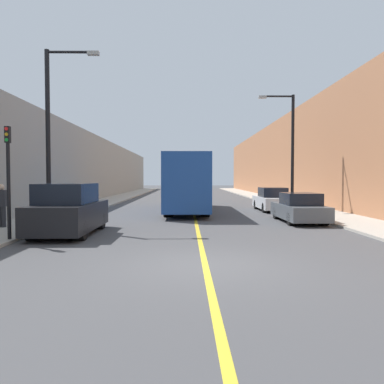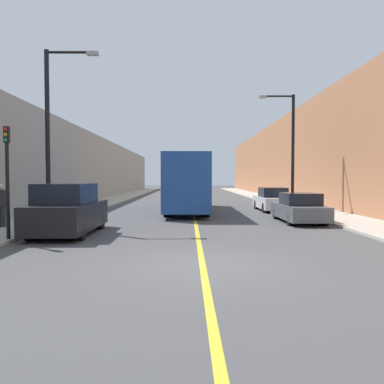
% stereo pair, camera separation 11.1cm
% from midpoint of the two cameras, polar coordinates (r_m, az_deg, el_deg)
% --- Properties ---
extents(ground_plane, '(200.00, 200.00, 0.00)m').
position_cam_midpoint_polar(ground_plane, '(9.39, 1.69, -11.14)').
color(ground_plane, '#474749').
extents(sidewalk_left, '(2.87, 72.00, 0.11)m').
position_cam_midpoint_polar(sidewalk_left, '(39.85, -11.31, -0.92)').
color(sidewalk_left, '#B2AA9E').
rests_on(sidewalk_left, ground).
extents(sidewalk_right, '(2.87, 72.00, 0.11)m').
position_cam_midpoint_polar(sidewalk_right, '(40.00, 10.73, -0.90)').
color(sidewalk_right, '#B2AA9E').
rests_on(sidewalk_right, ground).
extents(building_row_left, '(4.00, 72.00, 6.28)m').
position_cam_midpoint_polar(building_row_left, '(40.57, -16.13, 3.45)').
color(building_row_left, gray).
rests_on(building_row_left, ground).
extents(building_row_right, '(4.00, 72.00, 8.27)m').
position_cam_midpoint_polar(building_row_right, '(40.83, 15.52, 4.84)').
color(building_row_right, '#B2724C').
rests_on(building_row_right, ground).
extents(road_center_line, '(0.16, 72.00, 0.01)m').
position_cam_midpoint_polar(road_center_line, '(39.19, -0.27, -1.00)').
color(road_center_line, gold).
rests_on(road_center_line, ground).
extents(bus, '(2.55, 11.25, 3.50)m').
position_cam_midpoint_polar(bus, '(24.21, -0.96, 1.47)').
color(bus, '#1E4793').
rests_on(bus, ground).
extents(parked_suv_left, '(2.01, 4.64, 1.95)m').
position_cam_midpoint_polar(parked_suv_left, '(15.05, -18.48, -2.76)').
color(parked_suv_left, black).
rests_on(parked_suv_left, ground).
extents(car_right_near, '(1.80, 4.38, 1.44)m').
position_cam_midpoint_polar(car_right_near, '(19.02, 15.87, -2.48)').
color(car_right_near, '#51565B').
rests_on(car_right_near, ground).
extents(car_right_mid, '(1.77, 4.47, 1.54)m').
position_cam_midpoint_polar(car_right_mid, '(25.13, 11.96, -1.24)').
color(car_right_mid, silver).
rests_on(car_right_mid, ground).
extents(street_lamp_left, '(2.35, 0.24, 7.60)m').
position_cam_midpoint_polar(street_lamp_left, '(17.63, -20.69, 9.36)').
color(street_lamp_left, black).
rests_on(street_lamp_left, sidewalk_left).
extents(street_lamp_right, '(2.35, 0.24, 7.47)m').
position_cam_midpoint_polar(street_lamp_right, '(25.45, 14.54, 7.01)').
color(street_lamp_right, black).
rests_on(street_lamp_right, sidewalk_right).
extents(traffic_light, '(0.16, 0.18, 3.76)m').
position_cam_midpoint_polar(traffic_light, '(13.90, -26.39, 1.99)').
color(traffic_light, black).
rests_on(traffic_light, sidewalk_left).
extents(pedestrian, '(0.40, 0.25, 1.80)m').
position_cam_midpoint_polar(pedestrian, '(17.47, -27.21, -1.75)').
color(pedestrian, '#2D2D33').
rests_on(pedestrian, sidewalk_left).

